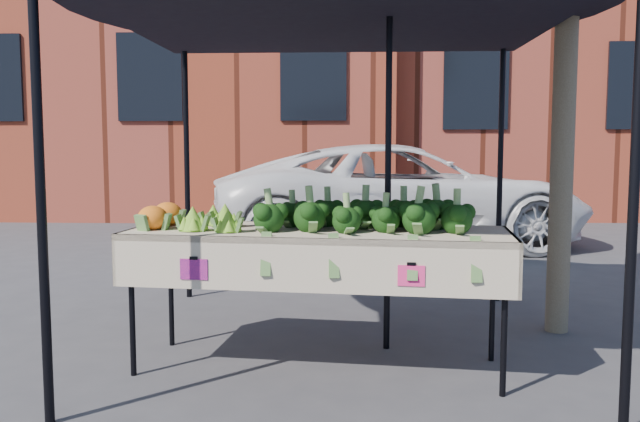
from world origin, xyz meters
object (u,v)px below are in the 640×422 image
(table, at_px, (318,299))
(canopy, at_px, (338,155))
(street_tree, at_px, (568,3))
(vehicle, at_px, (402,60))

(table, relative_size, canopy, 0.78)
(canopy, distance_m, street_tree, 2.07)
(canopy, height_order, street_tree, street_tree)
(street_tree, bearing_deg, canopy, -165.48)
(table, relative_size, street_tree, 0.50)
(table, height_order, vehicle, vehicle)
(canopy, bearing_deg, table, -101.94)
(vehicle, bearing_deg, street_tree, -178.24)
(street_tree, bearing_deg, vehicle, 101.89)
(canopy, distance_m, vehicle, 4.98)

